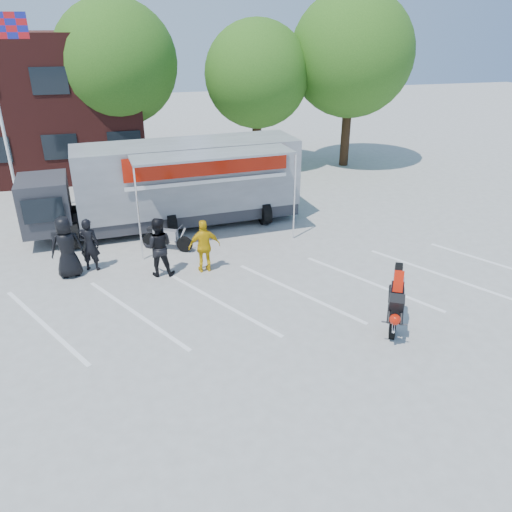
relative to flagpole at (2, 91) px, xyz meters
name	(u,v)px	position (x,y,z in m)	size (l,w,h in m)	color
ground	(219,321)	(6.24, -10.00, -5.05)	(100.00, 100.00, 0.00)	#AAAAA4
parking_bay_lines	(213,303)	(6.24, -9.00, -5.05)	(18.00, 5.00, 0.01)	white
flagpole	(2,91)	(0.00, 0.00, 0.00)	(1.61, 0.12, 8.00)	white
tree_left	(116,63)	(4.24, 6.00, 0.51)	(6.12, 6.12, 8.64)	#382314
tree_mid	(257,75)	(11.24, 5.00, -0.11)	(5.44, 5.44, 7.68)	#382314
tree_right	(352,55)	(16.24, 4.50, 0.82)	(6.46, 6.46, 9.12)	#382314
transporter_truck	(179,225)	(6.02, -2.57, -5.05)	(10.35, 4.99, 3.29)	gray
parked_motorcycle	(168,250)	(5.35, -4.88, -5.05)	(0.64, 1.91, 1.00)	#ABACB0
stunt_bike_rider	(392,323)	(10.74, -11.28, -5.05)	(0.80, 1.69, 1.99)	black
spectator_leather_a	(67,247)	(2.15, -6.13, -4.05)	(0.98, 0.64, 2.01)	black
spectator_leather_b	(89,245)	(2.80, -5.84, -4.16)	(0.65, 0.43, 1.78)	black
spectator_leather_c	(158,247)	(4.93, -6.76, -4.08)	(0.94, 0.73, 1.94)	black
spectator_hivis	(204,246)	(6.38, -6.87, -4.17)	(1.03, 0.43, 1.76)	#EDB80C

